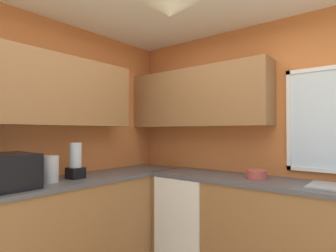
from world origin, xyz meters
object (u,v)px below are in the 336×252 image
dishwasher (191,214)px  microwave (8,171)px  bowl (256,174)px  kettle (50,169)px  blender_appliance (76,162)px

dishwasher → microwave: microwave is taller
bowl → dishwasher: bearing=-177.8°
kettle → blender_appliance: 0.28m
dishwasher → kettle: 1.62m
bowl → kettle: bearing=-135.3°
microwave → blender_appliance: (-0.00, 0.63, 0.02)m
microwave → kettle: microwave is taller
dishwasher → bowl: 0.93m
dishwasher → microwave: 1.94m
kettle → blender_appliance: bearing=94.1°
bowl → blender_appliance: 1.81m
kettle → blender_appliance: size_ratio=0.69×
microwave → kettle: (0.02, 0.35, -0.02)m
microwave → kettle: 0.35m
microwave → blender_appliance: 0.63m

